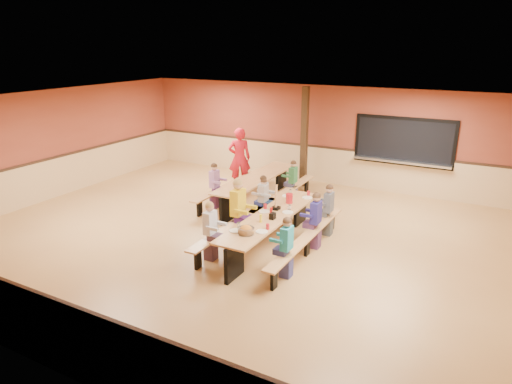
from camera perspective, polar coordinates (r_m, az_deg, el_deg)
The scene contains 23 objects.
ground at distance 10.44m, azimuth -2.56°, elevation -5.58°, with size 12.00×12.00×0.00m, color #9C6D3B.
room_envelope at distance 10.18m, azimuth -2.61°, elevation -2.03°, with size 12.04×10.04×3.02m.
kitchen_pass_through at distance 13.62m, azimuth 17.97°, elevation 5.79°, with size 2.78×0.28×1.38m.
structural_post at distance 13.86m, azimuth 6.06°, elevation 6.82°, with size 0.18×0.18×3.00m, color black.
cafeteria_table_main at distance 9.72m, azimuth 1.96°, elevation -4.08°, with size 1.91×3.70×0.74m.
cafeteria_table_second at distance 12.40m, azimuth 0.12°, elevation 0.92°, with size 1.91×3.70×0.74m.
seated_child_white_left at distance 9.20m, azimuth -5.74°, elevation -4.93°, with size 0.37×0.31×1.22m, color silver, non-canonical shape.
seated_adult_yellow at distance 10.02m, azimuth -2.26°, elevation -2.30°, with size 0.46×0.38×1.40m, color yellow, non-canonical shape.
seated_child_grey_left at distance 11.04m, azimuth 0.91°, elevation -0.95°, with size 0.35×0.29×1.17m, color #B4B4B4, non-canonical shape.
seated_child_teal_right at distance 8.51m, azimuth 3.84°, elevation -6.99°, with size 0.35×0.29×1.18m, color teal, non-canonical shape.
seated_child_navy_right at distance 9.75m, azimuth 7.45°, elevation -3.61°, with size 0.38×0.31×1.22m, color navy, non-canonical shape.
seated_child_char_right at distance 10.46m, azimuth 9.03°, elevation -2.27°, with size 0.36×0.29×1.18m, color #494C54, non-canonical shape.
seated_child_purple_sec at distance 12.10m, azimuth -5.20°, elevation 0.77°, with size 0.36×0.30×1.20m, color #9B669C, non-canonical shape.
seated_child_green_sec at distance 12.51m, azimuth 4.64°, elevation 1.28°, with size 0.35×0.28×1.16m, color #2C6938, non-canonical shape.
seated_child_tan_sec at distance 11.02m, azimuth 0.96°, elevation -1.15°, with size 0.32×0.26×1.12m, color #B09D8F, non-canonical shape.
standing_woman at distance 13.66m, azimuth -2.08°, elevation 4.25°, with size 0.67×0.44×1.84m, color red.
punch_pitcher at distance 10.35m, azimuth 4.18°, elevation -0.79°, with size 0.16×0.16×0.22m, color red.
chip_bowl at distance 8.69m, azimuth -1.27°, elevation -4.78°, with size 0.32×0.32×0.15m, color orange, non-canonical shape.
napkin_dispenser at distance 9.41m, azimuth 2.09°, elevation -3.02°, with size 0.10×0.14×0.13m, color black.
condiment_mustard at distance 9.23m, azimuth 0.60°, elevation -3.31°, with size 0.06×0.06×0.17m, color yellow.
condiment_ketchup at distance 9.61m, azimuth 1.90°, elevation -2.43°, with size 0.06×0.06×0.17m, color #B2140F.
table_paddle at distance 9.92m, azimuth 2.52°, elevation -1.44°, with size 0.16×0.16×0.56m.
place_settings at distance 9.62m, azimuth 1.97°, elevation -2.60°, with size 0.65×3.30×0.11m, color beige, non-canonical shape.
Camera 1 is at (4.95, -8.18, 4.20)m, focal length 32.00 mm.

